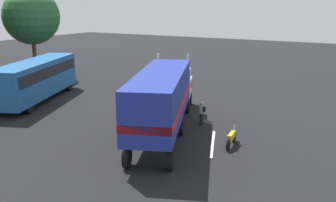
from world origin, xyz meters
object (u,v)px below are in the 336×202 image
object	(u,v)px
person_bystander	(202,112)
tree_left	(31,17)
semi_truck	(164,95)
parked_bus	(36,77)
motorcycle	(231,138)

from	to	relation	value
person_bystander	tree_left	xyz separation A→B (m)	(6.72, 23.54, 5.78)
semi_truck	person_bystander	bearing A→B (deg)	-27.48
parked_bus	person_bystander	bearing A→B (deg)	-87.00
motorcycle	person_bystander	bearing A→B (deg)	49.18
motorcycle	tree_left	distance (m)	28.97
person_bystander	parked_bus	size ratio (longest dim) A/B	0.15
parked_bus	tree_left	xyz separation A→B (m)	(7.50, 8.62, 4.61)
semi_truck	tree_left	bearing A→B (deg)	66.92
person_bystander	tree_left	world-z (taller)	tree_left
semi_truck	tree_left	distance (m)	24.41
parked_bus	semi_truck	bearing A→B (deg)	-98.12
parked_bus	motorcycle	world-z (taller)	parked_bus
person_bystander	tree_left	bearing A→B (deg)	74.06
parked_bus	motorcycle	size ratio (longest dim) A/B	5.30
semi_truck	tree_left	size ratio (longest dim) A/B	1.44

